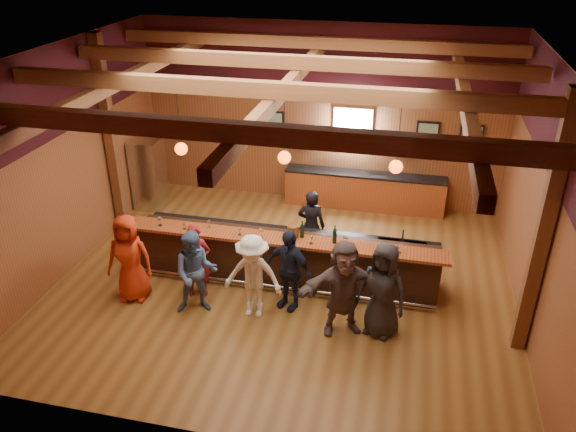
{
  "coord_description": "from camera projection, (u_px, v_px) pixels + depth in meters",
  "views": [
    {
      "loc": [
        2.16,
        -9.27,
        6.45
      ],
      "look_at": [
        0.0,
        0.3,
        1.35
      ],
      "focal_mm": 35.0,
      "sensor_mm": 36.0,
      "label": 1
    }
  ],
  "objects": [
    {
      "name": "glass_a",
      "position": [
        160.0,
        219.0,
        11.15
      ],
      "size": [
        0.09,
        0.09,
        0.2
      ],
      "color": "silver",
      "rests_on": "bar_counter"
    },
    {
      "name": "glass_e",
      "position": [
        261.0,
        231.0,
        10.74
      ],
      "size": [
        0.08,
        0.08,
        0.19
      ],
      "color": "silver",
      "rests_on": "bar_counter"
    },
    {
      "name": "customer_brown",
      "position": [
        344.0,
        288.0,
        9.65
      ],
      "size": [
        1.75,
        1.11,
        1.8
      ],
      "primitive_type": "imported",
      "rotation": [
        0.0,
        0.0,
        0.38
      ],
      "color": "#5E4C4B",
      "rests_on": "ground"
    },
    {
      "name": "bottle_b",
      "position": [
        335.0,
        236.0,
        10.54
      ],
      "size": [
        0.08,
        0.08,
        0.37
      ],
      "color": "black",
      "rests_on": "bar_counter"
    },
    {
      "name": "room",
      "position": [
        285.0,
        129.0,
        9.99
      ],
      "size": [
        9.04,
        9.0,
        4.52
      ],
      "color": "brown",
      "rests_on": "ground"
    },
    {
      "name": "glass_d",
      "position": [
        240.0,
        230.0,
        10.83
      ],
      "size": [
        0.07,
        0.07,
        0.16
      ],
      "color": "silver",
      "rests_on": "bar_counter"
    },
    {
      "name": "bottle_a",
      "position": [
        302.0,
        231.0,
        10.73
      ],
      "size": [
        0.08,
        0.08,
        0.35
      ],
      "color": "black",
      "rests_on": "bar_counter"
    },
    {
      "name": "framed_pictures",
      "position": [
        388.0,
        128.0,
        13.53
      ],
      "size": [
        5.35,
        0.05,
        0.45
      ],
      "color": "black",
      "rests_on": "room"
    },
    {
      "name": "glass_g",
      "position": [
        345.0,
        238.0,
        10.48
      ],
      "size": [
        0.09,
        0.09,
        0.2
      ],
      "color": "silver",
      "rests_on": "bar_counter"
    },
    {
      "name": "bartender",
      "position": [
        311.0,
        226.0,
        11.84
      ],
      "size": [
        0.61,
        0.42,
        1.61
      ],
      "primitive_type": "imported",
      "rotation": [
        0.0,
        0.0,
        3.09
      ],
      "color": "black",
      "rests_on": "ground"
    },
    {
      "name": "wine_shelves",
      "position": [
        351.0,
        145.0,
        13.87
      ],
      "size": [
        3.0,
        0.18,
        0.3
      ],
      "color": "brown",
      "rests_on": "room"
    },
    {
      "name": "glass_c",
      "position": [
        209.0,
        222.0,
        11.08
      ],
      "size": [
        0.07,
        0.07,
        0.16
      ],
      "color": "silver",
      "rests_on": "bar_counter"
    },
    {
      "name": "customer_denim",
      "position": [
        196.0,
        273.0,
        10.21
      ],
      "size": [
        0.96,
        0.84,
        1.66
      ],
      "primitive_type": "imported",
      "rotation": [
        0.0,
        0.0,
        0.31
      ],
      "color": "#4D6C9B",
      "rests_on": "ground"
    },
    {
      "name": "customer_navy",
      "position": [
        289.0,
        269.0,
        10.32
      ],
      "size": [
        1.04,
        0.74,
        1.63
      ],
      "primitive_type": "imported",
      "rotation": [
        0.0,
        0.0,
        -0.4
      ],
      "color": "#1B2136",
      "rests_on": "ground"
    },
    {
      "name": "back_bar_cabinet",
      "position": [
        364.0,
        191.0,
        14.18
      ],
      "size": [
        4.0,
        0.52,
        0.95
      ],
      "color": "brown",
      "rests_on": "ground"
    },
    {
      "name": "pendant_lights",
      "position": [
        284.0,
        157.0,
        10.17
      ],
      "size": [
        4.24,
        0.24,
        1.37
      ],
      "color": "black",
      "rests_on": "room"
    },
    {
      "name": "glass_b",
      "position": [
        184.0,
        224.0,
        11.03
      ],
      "size": [
        0.07,
        0.07,
        0.16
      ],
      "color": "silver",
      "rests_on": "bar_counter"
    },
    {
      "name": "customer_redvest",
      "position": [
        197.0,
        261.0,
        10.69
      ],
      "size": [
        0.63,
        0.5,
        1.51
      ],
      "primitive_type": "imported",
      "rotation": [
        0.0,
        0.0,
        0.28
      ],
      "color": "maroon",
      "rests_on": "ground"
    },
    {
      "name": "window",
      "position": [
        353.0,
        127.0,
        13.73
      ],
      "size": [
        0.95,
        0.09,
        0.95
      ],
      "color": "silver",
      "rests_on": "room"
    },
    {
      "name": "glass_h",
      "position": [
        400.0,
        247.0,
        10.23
      ],
      "size": [
        0.08,
        0.08,
        0.17
      ],
      "color": "silver",
      "rests_on": "bar_counter"
    },
    {
      "name": "customer_white",
      "position": [
        253.0,
        277.0,
        10.09
      ],
      "size": [
        1.07,
        0.62,
        1.66
      ],
      "primitive_type": "imported",
      "rotation": [
        0.0,
        0.0,
        0.0
      ],
      "color": "white",
      "rests_on": "ground"
    },
    {
      "name": "bar_counter",
      "position": [
        287.0,
        256.0,
        11.31
      ],
      "size": [
        6.3,
        1.07,
        1.11
      ],
      "color": "black",
      "rests_on": "ground"
    },
    {
      "name": "glass_f",
      "position": [
        311.0,
        238.0,
        10.52
      ],
      "size": [
        0.08,
        0.08,
        0.18
      ],
      "color": "silver",
      "rests_on": "bar_counter"
    },
    {
      "name": "ice_bucket",
      "position": [
        293.0,
        231.0,
        10.77
      ],
      "size": [
        0.22,
        0.22,
        0.24
      ],
      "primitive_type": "cylinder",
      "color": "brown",
      "rests_on": "bar_counter"
    },
    {
      "name": "customer_dark",
      "position": [
        383.0,
        290.0,
        9.61
      ],
      "size": [
        1.02,
        0.84,
        1.79
      ],
      "primitive_type": "imported",
      "rotation": [
        0.0,
        0.0,
        -0.36
      ],
      "color": "#262629",
      "rests_on": "ground"
    },
    {
      "name": "stainless_fridge",
      "position": [
        149.0,
        174.0,
        14.06
      ],
      "size": [
        0.7,
        0.7,
        1.8
      ],
      "primitive_type": "cube",
      "color": "silver",
      "rests_on": "ground"
    },
    {
      "name": "customer_orange",
      "position": [
        130.0,
        258.0,
        10.55
      ],
      "size": [
        0.93,
        0.68,
        1.77
      ],
      "primitive_type": "imported",
      "rotation": [
        0.0,
        0.0,
        0.14
      ],
      "color": "red",
      "rests_on": "ground"
    }
  ]
}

